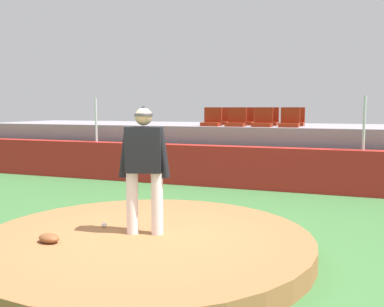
# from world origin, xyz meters

# --- Properties ---
(ground_plane) EXTENTS (60.00, 60.00, 0.00)m
(ground_plane) POSITION_xyz_m (0.00, 0.00, 0.00)
(ground_plane) COLOR #3B6E37
(pitchers_mound) EXTENTS (4.40, 4.40, 0.26)m
(pitchers_mound) POSITION_xyz_m (0.00, 0.00, 0.13)
(pitchers_mound) COLOR #9A6239
(pitchers_mound) RESTS_ON ground_plane
(pitcher) EXTENTS (0.69, 0.36, 1.69)m
(pitcher) POSITION_xyz_m (-0.02, 0.04, 1.24)
(pitcher) COLOR white
(pitcher) RESTS_ON pitchers_mound
(baseball) EXTENTS (0.07, 0.07, 0.07)m
(baseball) POSITION_xyz_m (-0.69, 0.11, 0.30)
(baseball) COLOR white
(baseball) RESTS_ON pitchers_mound
(fielding_glove) EXTENTS (0.34, 0.26, 0.11)m
(fielding_glove) POSITION_xyz_m (-0.97, -0.71, 0.31)
(fielding_glove) COLOR brown
(fielding_glove) RESTS_ON pitchers_mound
(brick_barrier) EXTENTS (17.91, 0.40, 1.00)m
(brick_barrier) POSITION_xyz_m (0.00, 5.09, 0.50)
(brick_barrier) COLOR #A7231D
(brick_barrier) RESTS_ON ground_plane
(fence_post_left) EXTENTS (0.06, 0.06, 1.18)m
(fence_post_left) POSITION_xyz_m (-4.00, 5.09, 1.59)
(fence_post_left) COLOR silver
(fence_post_left) RESTS_ON brick_barrier
(fence_post_right) EXTENTS (0.06, 0.06, 1.18)m
(fence_post_right) POSITION_xyz_m (2.76, 5.09, 1.59)
(fence_post_right) COLOR silver
(fence_post_right) RESTS_ON brick_barrier
(bleacher_platform) EXTENTS (16.91, 3.47, 1.44)m
(bleacher_platform) POSITION_xyz_m (0.00, 7.32, 0.72)
(bleacher_platform) COLOR gray
(bleacher_platform) RESTS_ON ground_plane
(stadium_chair_0) EXTENTS (0.48, 0.44, 0.50)m
(stadium_chair_0) POSITION_xyz_m (-1.02, 6.09, 1.59)
(stadium_chair_0) COLOR maroon
(stadium_chair_0) RESTS_ON bleacher_platform
(stadium_chair_1) EXTENTS (0.48, 0.44, 0.50)m
(stadium_chair_1) POSITION_xyz_m (-0.35, 6.08, 1.59)
(stadium_chair_1) COLOR maroon
(stadium_chair_1) RESTS_ON bleacher_platform
(stadium_chair_2) EXTENTS (0.48, 0.44, 0.50)m
(stadium_chair_2) POSITION_xyz_m (0.35, 6.10, 1.59)
(stadium_chair_2) COLOR maroon
(stadium_chair_2) RESTS_ON bleacher_platform
(stadium_chair_3) EXTENTS (0.48, 0.44, 0.50)m
(stadium_chair_3) POSITION_xyz_m (1.03, 6.14, 1.59)
(stadium_chair_3) COLOR maroon
(stadium_chair_3) RESTS_ON bleacher_platform
(stadium_chair_4) EXTENTS (0.48, 0.44, 0.50)m
(stadium_chair_4) POSITION_xyz_m (-1.04, 7.01, 1.59)
(stadium_chair_4) COLOR maroon
(stadium_chair_4) RESTS_ON bleacher_platform
(stadium_chair_5) EXTENTS (0.48, 0.44, 0.50)m
(stadium_chair_5) POSITION_xyz_m (-0.34, 7.02, 1.59)
(stadium_chair_5) COLOR maroon
(stadium_chair_5) RESTS_ON bleacher_platform
(stadium_chair_6) EXTENTS (0.48, 0.44, 0.50)m
(stadium_chair_6) POSITION_xyz_m (0.36, 7.03, 1.59)
(stadium_chair_6) COLOR maroon
(stadium_chair_6) RESTS_ON bleacher_platform
(stadium_chair_7) EXTENTS (0.48, 0.44, 0.50)m
(stadium_chair_7) POSITION_xyz_m (1.06, 6.99, 1.59)
(stadium_chair_7) COLOR maroon
(stadium_chair_7) RESTS_ON bleacher_platform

